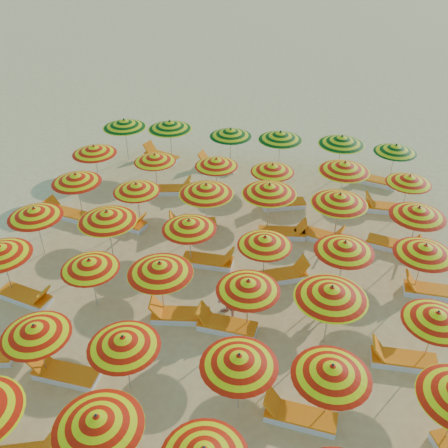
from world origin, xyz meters
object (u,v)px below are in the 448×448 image
(umbrella_20, at_px, (189,224))
(lounger_15, at_px, (431,291))
(umbrella_23, at_px, (425,250))
(lounger_20, at_px, (320,236))
(umbrella_35, at_px, (409,179))
(lounger_6, at_px, (64,374))
(lounger_17, at_px, (126,222))
(lounger_19, at_px, (283,233))
(umbrella_18, at_px, (35,212))
(lounger_23, at_px, (283,204))
(umbrella_28, at_px, (340,199))
(lounger_18, at_px, (192,225))
(umbrella_15, at_px, (248,285))
(umbrella_24, at_px, (76,178))
(umbrella_10, at_px, (332,371))
(umbrella_40, at_px, (342,140))
(umbrella_36, at_px, (124,123))
(umbrella_21, at_px, (265,241))
(beachgoer_a, at_px, (326,297))
(umbrella_19, at_px, (107,216))
(umbrella_25, at_px, (136,187))
(lounger_27, at_px, (375,181))
(umbrella_9, at_px, (239,360))
(lounger_9, at_px, (26,297))
(lounger_22, at_px, (171,190))
(umbrella_7, at_px, (35,330))
(umbrella_30, at_px, (94,150))
(umbrella_16, at_px, (331,292))
(lounger_7, at_px, (299,416))
(lounger_12, at_px, (402,360))
(lounger_11, at_px, (226,325))
(umbrella_17, at_px, (437,317))
(lounger_16, at_px, (67,214))
(lounger_24, at_px, (385,208))
(lounger_10, at_px, (179,315))
(lounger_14, at_px, (282,276))
(umbrella_26, at_px, (206,189))
(umbrella_38, at_px, (231,132))
(umbrella_13, at_px, (90,264))
(lounger_13, at_px, (209,261))
(umbrella_39, at_px, (280,136))
(umbrella_29, at_px, (418,212))
(umbrella_8, at_px, (123,342))
(umbrella_31, at_px, (155,158))
(umbrella_2, at_px, (97,422))
(umbrella_33, at_px, (273,168))
(lounger_25, at_px, (161,156))

(umbrella_20, xyz_separation_m, lounger_15, (7.73, -0.00, -1.51))
(umbrella_23, xyz_separation_m, lounger_20, (-3.02, 2.35, -1.53))
(umbrella_35, height_order, lounger_6, umbrella_35)
(lounger_17, distance_m, lounger_19, 5.90)
(umbrella_18, height_order, lounger_23, umbrella_18)
(umbrella_28, xyz_separation_m, lounger_18, (-5.21, -0.11, -1.68))
(umbrella_15, height_order, umbrella_24, umbrella_24)
(umbrella_10, relative_size, umbrella_40, 0.87)
(umbrella_15, height_order, umbrella_36, umbrella_36)
(umbrella_21, height_order, beachgoer_a, umbrella_21)
(umbrella_19, distance_m, umbrella_25, 2.31)
(umbrella_21, height_order, lounger_27, umbrella_21)
(umbrella_9, xyz_separation_m, lounger_9, (-7.05, 2.54, -1.56))
(umbrella_23, bearing_deg, lounger_6, -150.84)
(umbrella_28, xyz_separation_m, lounger_22, (-6.71, 2.29, -1.68))
(umbrella_7, height_order, umbrella_30, umbrella_30)
(umbrella_16, relative_size, umbrella_36, 1.12)
(umbrella_7, bearing_deg, lounger_7, -1.04)
(umbrella_28, bearing_deg, umbrella_30, 167.08)
(umbrella_9, bearing_deg, lounger_7, -3.04)
(umbrella_23, bearing_deg, umbrella_18, -178.41)
(lounger_12, relative_size, lounger_15, 1.00)
(lounger_6, distance_m, lounger_11, 4.52)
(umbrella_36, bearing_deg, umbrella_17, -39.58)
(lounger_16, bearing_deg, umbrella_16, 166.73)
(umbrella_19, xyz_separation_m, lounger_19, (5.55, 2.54, -1.66))
(lounger_19, height_order, lounger_24, same)
(umbrella_7, xyz_separation_m, lounger_10, (2.85, 2.62, -1.47))
(umbrella_17, bearing_deg, lounger_14, 147.07)
(lounger_22, bearing_deg, umbrella_19, -110.90)
(umbrella_26, distance_m, lounger_7, 8.47)
(umbrella_15, height_order, umbrella_38, umbrella_38)
(umbrella_7, relative_size, lounger_17, 1.01)
(umbrella_13, bearing_deg, umbrella_30, 112.19)
(umbrella_15, height_order, lounger_13, umbrella_15)
(umbrella_39, bearing_deg, umbrella_26, -112.22)
(umbrella_16, bearing_deg, umbrella_20, 149.79)
(umbrella_23, xyz_separation_m, lounger_12, (-0.66, -3.03, -1.53))
(umbrella_29, xyz_separation_m, lounger_24, (-0.59, 2.73, -1.58))
(umbrella_19, distance_m, lounger_6, 5.24)
(umbrella_8, xyz_separation_m, umbrella_9, (2.80, -0.07, 0.05))
(umbrella_31, bearing_deg, lounger_16, -138.62)
(umbrella_2, height_order, lounger_12, umbrella_2)
(umbrella_2, bearing_deg, umbrella_20, 89.92)
(umbrella_33, height_order, lounger_24, umbrella_33)
(umbrella_15, height_order, umbrella_39, umbrella_39)
(umbrella_33, xyz_separation_m, lounger_25, (-5.53, 2.97, -1.44))
(umbrella_38, bearing_deg, umbrella_18, -124.43)
(umbrella_33, distance_m, lounger_27, 5.11)
(umbrella_8, distance_m, umbrella_18, 6.86)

